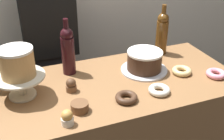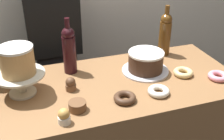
{
  "view_description": "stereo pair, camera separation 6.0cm",
  "coord_description": "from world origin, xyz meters",
  "px_view_note": "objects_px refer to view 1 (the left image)",
  "views": [
    {
      "loc": [
        -0.47,
        -1.22,
        1.71
      ],
      "look_at": [
        0.0,
        0.0,
        0.99
      ],
      "focal_mm": 44.95,
      "sensor_mm": 36.0,
      "label": 1
    },
    {
      "loc": [
        -0.41,
        -1.24,
        1.71
      ],
      "look_at": [
        0.0,
        0.0,
        0.99
      ],
      "focal_mm": 44.95,
      "sensor_mm": 36.0,
      "label": 2
    }
  ],
  "objects_px": {
    "cupcake_caramel": "(67,118)",
    "donut_chocolate": "(126,97)",
    "white_layer_cake": "(17,62)",
    "donut_pink": "(216,74)",
    "donut_sugar": "(159,90)",
    "chocolate_round_cake": "(145,60)",
    "donut_glazed": "(182,71)",
    "cupcake_chocolate": "(71,85)",
    "cookie_stack": "(80,107)",
    "wine_bottle_amber": "(162,33)",
    "cake_stand_pedestal": "(21,82)",
    "barista_figure": "(52,53)",
    "wine_bottle_dark_red": "(68,50)"
  },
  "relations": [
    {
      "from": "donut_pink",
      "to": "donut_chocolate",
      "type": "xyz_separation_m",
      "value": [
        -0.57,
        -0.03,
        0.0
      ]
    },
    {
      "from": "donut_chocolate",
      "to": "cupcake_chocolate",
      "type": "bearing_deg",
      "value": 142.15
    },
    {
      "from": "donut_chocolate",
      "to": "cupcake_caramel",
      "type": "bearing_deg",
      "value": -166.44
    },
    {
      "from": "cake_stand_pedestal",
      "to": "barista_figure",
      "type": "distance_m",
      "value": 0.67
    },
    {
      "from": "cookie_stack",
      "to": "donut_sugar",
      "type": "bearing_deg",
      "value": 0.19
    },
    {
      "from": "donut_pink",
      "to": "donut_chocolate",
      "type": "height_order",
      "value": "same"
    },
    {
      "from": "white_layer_cake",
      "to": "donut_pink",
      "type": "height_order",
      "value": "white_layer_cake"
    },
    {
      "from": "donut_glazed",
      "to": "white_layer_cake",
      "type": "bearing_deg",
      "value": 174.0
    },
    {
      "from": "cake_stand_pedestal",
      "to": "donut_chocolate",
      "type": "relative_size",
      "value": 2.22
    },
    {
      "from": "chocolate_round_cake",
      "to": "donut_chocolate",
      "type": "height_order",
      "value": "chocolate_round_cake"
    },
    {
      "from": "donut_pink",
      "to": "donut_chocolate",
      "type": "relative_size",
      "value": 1.0
    },
    {
      "from": "wine_bottle_amber",
      "to": "donut_chocolate",
      "type": "xyz_separation_m",
      "value": [
        -0.43,
        -0.42,
        -0.13
      ]
    },
    {
      "from": "cupcake_caramel",
      "to": "donut_sugar",
      "type": "bearing_deg",
      "value": 8.76
    },
    {
      "from": "chocolate_round_cake",
      "to": "cupcake_chocolate",
      "type": "xyz_separation_m",
      "value": [
        -0.45,
        -0.06,
        -0.03
      ]
    },
    {
      "from": "chocolate_round_cake",
      "to": "wine_bottle_amber",
      "type": "xyz_separation_m",
      "value": [
        0.21,
        0.18,
        0.08
      ]
    },
    {
      "from": "chocolate_round_cake",
      "to": "wine_bottle_amber",
      "type": "distance_m",
      "value": 0.29
    },
    {
      "from": "cupcake_caramel",
      "to": "wine_bottle_dark_red",
      "type": "bearing_deg",
      "value": 75.49
    },
    {
      "from": "wine_bottle_dark_red",
      "to": "donut_sugar",
      "type": "xyz_separation_m",
      "value": [
        0.38,
        -0.37,
        -0.13
      ]
    },
    {
      "from": "white_layer_cake",
      "to": "donut_chocolate",
      "type": "bearing_deg",
      "value": -25.46
    },
    {
      "from": "cake_stand_pedestal",
      "to": "donut_pink",
      "type": "height_order",
      "value": "cake_stand_pedestal"
    },
    {
      "from": "cupcake_chocolate",
      "to": "donut_sugar",
      "type": "bearing_deg",
      "value": -23.28
    },
    {
      "from": "chocolate_round_cake",
      "to": "donut_glazed",
      "type": "xyz_separation_m",
      "value": [
        0.19,
        -0.11,
        -0.05
      ]
    },
    {
      "from": "donut_glazed",
      "to": "cookie_stack",
      "type": "distance_m",
      "value": 0.66
    },
    {
      "from": "cupcake_chocolate",
      "to": "donut_glazed",
      "type": "bearing_deg",
      "value": -4.29
    },
    {
      "from": "barista_figure",
      "to": "cookie_stack",
      "type": "bearing_deg",
      "value": -90.83
    },
    {
      "from": "white_layer_cake",
      "to": "cupcake_caramel",
      "type": "relative_size",
      "value": 2.25
    },
    {
      "from": "donut_chocolate",
      "to": "cookie_stack",
      "type": "xyz_separation_m",
      "value": [
        -0.24,
        -0.0,
        0.01
      ]
    },
    {
      "from": "wine_bottle_amber",
      "to": "barista_figure",
      "type": "xyz_separation_m",
      "value": [
        -0.66,
        0.41,
        -0.22
      ]
    },
    {
      "from": "barista_figure",
      "to": "cupcake_chocolate",
      "type": "bearing_deg",
      "value": -90.7
    },
    {
      "from": "white_layer_cake",
      "to": "wine_bottle_dark_red",
      "type": "relative_size",
      "value": 0.51
    },
    {
      "from": "donut_sugar",
      "to": "donut_glazed",
      "type": "bearing_deg",
      "value": 30.66
    },
    {
      "from": "wine_bottle_amber",
      "to": "donut_sugar",
      "type": "xyz_separation_m",
      "value": [
        -0.25,
        -0.42,
        -0.13
      ]
    },
    {
      "from": "cupcake_chocolate",
      "to": "donut_pink",
      "type": "distance_m",
      "value": 0.82
    },
    {
      "from": "donut_sugar",
      "to": "chocolate_round_cake",
      "type": "bearing_deg",
      "value": 81.79
    },
    {
      "from": "wine_bottle_dark_red",
      "to": "cupcake_caramel",
      "type": "height_order",
      "value": "wine_bottle_dark_red"
    },
    {
      "from": "cupcake_chocolate",
      "to": "donut_chocolate",
      "type": "xyz_separation_m",
      "value": [
        0.23,
        -0.18,
        -0.02
      ]
    },
    {
      "from": "donut_sugar",
      "to": "white_layer_cake",
      "type": "bearing_deg",
      "value": 161.19
    },
    {
      "from": "donut_pink",
      "to": "cookie_stack",
      "type": "bearing_deg",
      "value": -177.54
    },
    {
      "from": "cupcake_chocolate",
      "to": "donut_pink",
      "type": "xyz_separation_m",
      "value": [
        0.8,
        -0.15,
        -0.02
      ]
    },
    {
      "from": "cake_stand_pedestal",
      "to": "cupcake_caramel",
      "type": "height_order",
      "value": "cake_stand_pedestal"
    },
    {
      "from": "chocolate_round_cake",
      "to": "cupcake_chocolate",
      "type": "relative_size",
      "value": 2.75
    },
    {
      "from": "cookie_stack",
      "to": "barista_figure",
      "type": "bearing_deg",
      "value": 89.17
    },
    {
      "from": "wine_bottle_dark_red",
      "to": "donut_pink",
      "type": "bearing_deg",
      "value": -24.04
    },
    {
      "from": "chocolate_round_cake",
      "to": "donut_pink",
      "type": "relative_size",
      "value": 1.82
    },
    {
      "from": "cookie_stack",
      "to": "white_layer_cake",
      "type": "bearing_deg",
      "value": 136.36
    },
    {
      "from": "chocolate_round_cake",
      "to": "donut_chocolate",
      "type": "bearing_deg",
      "value": -132.15
    },
    {
      "from": "cupcake_chocolate",
      "to": "cookie_stack",
      "type": "xyz_separation_m",
      "value": [
        -0.0,
        -0.18,
        -0.01
      ]
    },
    {
      "from": "white_layer_cake",
      "to": "donut_chocolate",
      "type": "height_order",
      "value": "white_layer_cake"
    },
    {
      "from": "barista_figure",
      "to": "donut_glazed",
      "type": "bearing_deg",
      "value": -47.9
    },
    {
      "from": "cupcake_caramel",
      "to": "donut_chocolate",
      "type": "bearing_deg",
      "value": 13.56
    }
  ]
}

